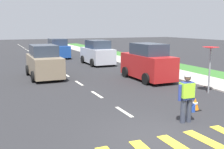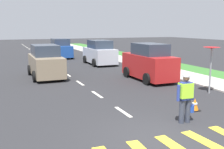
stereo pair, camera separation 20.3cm
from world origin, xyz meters
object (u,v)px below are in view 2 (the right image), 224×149
Objects in this scene: road_worker at (186,96)px; car_parked_far at (100,53)px; car_parked_curbside at (149,63)px; car_oncoming_lead at (46,62)px; yield_sign at (211,52)px; traffic_cone_near at (195,105)px; car_outgoing_far at (60,49)px.

car_parked_far is at bearing 80.95° from road_worker.
road_worker is 7.73m from car_parked_curbside.
car_parked_curbside reaches higher than car_parked_far.
road_worker is 10.99m from car_oncoming_lead.
car_parked_far is (5.38, 4.55, 0.00)m from car_oncoming_lead.
car_oncoming_lead is (-6.72, 7.58, -1.08)m from yield_sign.
car_outgoing_far reaches higher than traffic_cone_near.
car_parked_curbside reaches higher than road_worker.
car_oncoming_lead is at bearing -106.79° from car_outgoing_far.
yield_sign reaches higher than car_parked_far.
car_oncoming_lead is 7.05m from car_parked_far.
car_parked_far is (-1.33, 12.13, -1.08)m from yield_sign.
yield_sign is 10.18m from car_oncoming_lead.
yield_sign is 0.53× the size of car_oncoming_lead.
yield_sign is 12.25m from car_parked_far.
traffic_cone_near is at bearing -87.49° from car_outgoing_far.
yield_sign is 0.55× the size of car_parked_far.
yield_sign is 3.72m from traffic_cone_near.
car_oncoming_lead is (-4.19, 9.61, 0.74)m from traffic_cone_near.
car_outgoing_far is at bearing 100.51° from yield_sign.
yield_sign is (3.74, 3.01, 1.13)m from road_worker.
car_oncoming_lead is at bearing 131.55° from yield_sign.
car_parked_curbside is 6.63m from car_oncoming_lead.
car_outgoing_far is 6.69m from car_parked_far.
yield_sign reaches higher than car_parked_curbside.
car_parked_curbside is 1.02× the size of car_parked_far.
road_worker is at bearing -141.22° from traffic_cone_near.
car_outgoing_far is at bearing 92.51° from traffic_cone_near.
car_parked_curbside is (2.43, -14.26, 0.10)m from car_outgoing_far.
car_parked_curbside reaches higher than car_oncoming_lead.
road_worker is 1.70m from traffic_cone_near.
road_worker is at bearing -141.25° from yield_sign.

